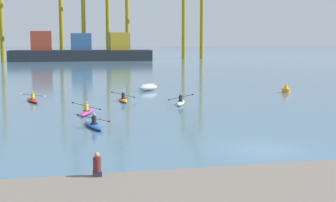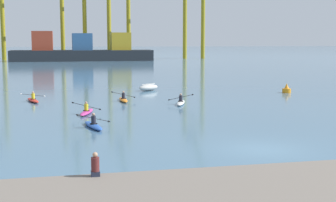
# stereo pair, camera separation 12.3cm
# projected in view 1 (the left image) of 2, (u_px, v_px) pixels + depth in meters

# --- Properties ---
(ground_plane) EXTENTS (800.00, 800.00, 0.00)m
(ground_plane) POSITION_uv_depth(u_px,v_px,m) (264.00, 150.00, 24.12)
(ground_plane) COLOR #476B84
(container_barge) EXTENTS (37.52, 8.85, 7.91)m
(container_barge) POSITION_uv_depth(u_px,v_px,m) (81.00, 51.00, 128.60)
(container_barge) COLOR #1E2328
(container_barge) RESTS_ON ground
(gantry_crane_east) EXTENTS (6.87, 18.20, 35.48)m
(gantry_crane_east) POSITION_uv_depth(u_px,v_px,m) (193.00, 2.00, 142.61)
(gantry_crane_east) COLOR olive
(gantry_crane_east) RESTS_ON ground
(capsized_dinghy) EXTENTS (2.77, 2.37, 0.76)m
(capsized_dinghy) POSITION_uv_depth(u_px,v_px,m) (148.00, 87.00, 52.41)
(capsized_dinghy) COLOR beige
(capsized_dinghy) RESTS_ON ground
(channel_buoy) EXTENTS (0.90, 0.90, 1.00)m
(channel_buoy) POSITION_uv_depth(u_px,v_px,m) (286.00, 89.00, 50.31)
(channel_buoy) COLOR orange
(channel_buoy) RESTS_ON ground
(kayak_orange) EXTENTS (2.24, 3.41, 0.95)m
(kayak_orange) POSITION_uv_depth(u_px,v_px,m) (123.00, 99.00, 43.29)
(kayak_orange) COLOR orange
(kayak_orange) RESTS_ON ground
(kayak_blue) EXTENTS (2.19, 3.45, 0.96)m
(kayak_blue) POSITION_uv_depth(u_px,v_px,m) (94.00, 125.00, 30.20)
(kayak_blue) COLOR #2856B2
(kayak_blue) RESTS_ON ground
(kayak_white) EXTENTS (2.13, 3.41, 0.95)m
(kayak_white) POSITION_uv_depth(u_px,v_px,m) (181.00, 102.00, 41.32)
(kayak_white) COLOR silver
(kayak_white) RESTS_ON ground
(kayak_magenta) EXTENTS (2.17, 3.44, 0.95)m
(kayak_magenta) POSITION_uv_depth(u_px,v_px,m) (87.00, 112.00, 35.82)
(kayak_magenta) COLOR #C13384
(kayak_magenta) RESTS_ON ground
(kayak_red) EXTENTS (2.19, 3.43, 0.95)m
(kayak_red) POSITION_uv_depth(u_px,v_px,m) (33.00, 100.00, 42.90)
(kayak_red) COLOR red
(kayak_red) RESTS_ON ground
(seated_onlooker) EXTENTS (0.32, 0.30, 0.90)m
(seated_onlooker) POSITION_uv_depth(u_px,v_px,m) (97.00, 166.00, 17.35)
(seated_onlooker) COLOR #23283D
(seated_onlooker) RESTS_ON stone_quay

